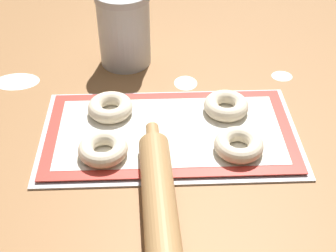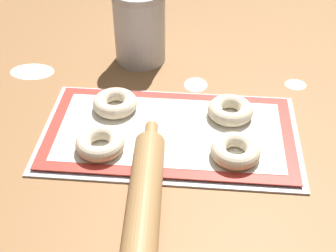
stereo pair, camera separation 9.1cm
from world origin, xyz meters
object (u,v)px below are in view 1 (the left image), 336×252
(bagel_front_right, at_px, (239,145))
(bagel_back_left, at_px, (110,107))
(bagel_front_left, at_px, (103,149))
(rolling_pin, at_px, (160,206))
(baking_tray, at_px, (168,134))
(flour_canister, at_px, (124,28))
(bagel_back_right, at_px, (226,106))

(bagel_front_right, relative_size, bagel_back_left, 1.00)
(bagel_front_left, bearing_deg, rolling_pin, -54.91)
(baking_tray, bearing_deg, rolling_pin, -95.96)
(baking_tray, relative_size, bagel_back_left, 5.50)
(bagel_front_left, relative_size, bagel_back_left, 1.00)
(baking_tray, bearing_deg, flour_canister, 107.83)
(baking_tray, height_order, bagel_back_left, bagel_back_left)
(bagel_back_right, height_order, rolling_pin, rolling_pin)
(baking_tray, height_order, rolling_pin, rolling_pin)
(bagel_front_left, relative_size, bagel_back_right, 1.00)
(flour_canister, height_order, rolling_pin, flour_canister)
(bagel_front_right, bearing_deg, bagel_front_left, -179.69)
(baking_tray, height_order, bagel_front_left, bagel_front_left)
(bagel_front_right, distance_m, flour_canister, 0.43)
(bagel_back_left, bearing_deg, bagel_front_right, -26.97)
(baking_tray, xyz_separation_m, bagel_front_left, (-0.13, -0.06, 0.02))
(flour_canister, distance_m, rolling_pin, 0.51)
(baking_tray, relative_size, bagel_back_right, 5.50)
(bagel_back_right, bearing_deg, flour_canister, 133.83)
(baking_tray, bearing_deg, bagel_back_left, 150.74)
(baking_tray, distance_m, flour_canister, 0.32)
(bagel_back_right, bearing_deg, bagel_back_left, 179.09)
(baking_tray, bearing_deg, bagel_front_right, -24.83)
(bagel_back_left, xyz_separation_m, rolling_pin, (0.10, -0.28, 0.00))
(bagel_front_left, distance_m, bagel_back_right, 0.28)
(bagel_back_left, distance_m, bagel_back_right, 0.25)
(baking_tray, relative_size, rolling_pin, 1.27)
(baking_tray, xyz_separation_m, bagel_front_right, (0.13, -0.06, 0.02))
(bagel_back_right, xyz_separation_m, rolling_pin, (-0.15, -0.27, 0.00))
(bagel_front_left, distance_m, rolling_pin, 0.18)
(bagel_front_left, height_order, flour_canister, flour_canister)
(bagel_front_left, xyz_separation_m, bagel_front_right, (0.26, 0.00, 0.00))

